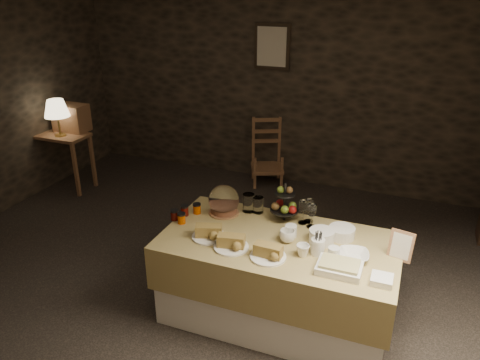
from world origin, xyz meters
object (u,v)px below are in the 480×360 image
(chair, at_px, (269,155))
(fruit_stand, at_px, (285,206))
(buffet_table, at_px, (278,273))
(table_lamp, at_px, (56,109))
(console_table, at_px, (62,144))
(wine_rack, at_px, (71,118))

(chair, relative_size, fruit_stand, 2.04)
(buffet_table, bearing_deg, fruit_stand, 99.56)
(fruit_stand, bearing_deg, table_lamp, 161.86)
(buffet_table, relative_size, fruit_stand, 5.41)
(console_table, distance_m, chair, 2.65)
(buffet_table, relative_size, console_table, 2.46)
(table_lamp, distance_m, chair, 2.70)
(table_lamp, distance_m, fruit_stand, 3.36)
(wine_rack, distance_m, fruit_stand, 3.44)
(console_table, xyz_separation_m, wine_rack, (0.05, 0.18, 0.30))
(buffet_table, distance_m, console_table, 3.59)
(console_table, height_order, fruit_stand, fruit_stand)
(console_table, height_order, wine_rack, wine_rack)
(buffet_table, distance_m, fruit_stand, 0.54)
(wine_rack, xyz_separation_m, fruit_stand, (3.19, -1.27, -0.06))
(wine_rack, bearing_deg, fruit_stand, -21.79)
(chair, xyz_separation_m, fruit_stand, (0.86, -2.22, 0.46))
(fruit_stand, bearing_deg, buffet_table, -80.44)
(buffet_table, xyz_separation_m, wine_rack, (-3.24, 1.59, 0.49))
(wine_rack, bearing_deg, table_lamp, -90.00)
(chair, bearing_deg, buffet_table, -94.40)
(table_lamp, xyz_separation_m, chair, (2.33, 1.18, -0.69))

